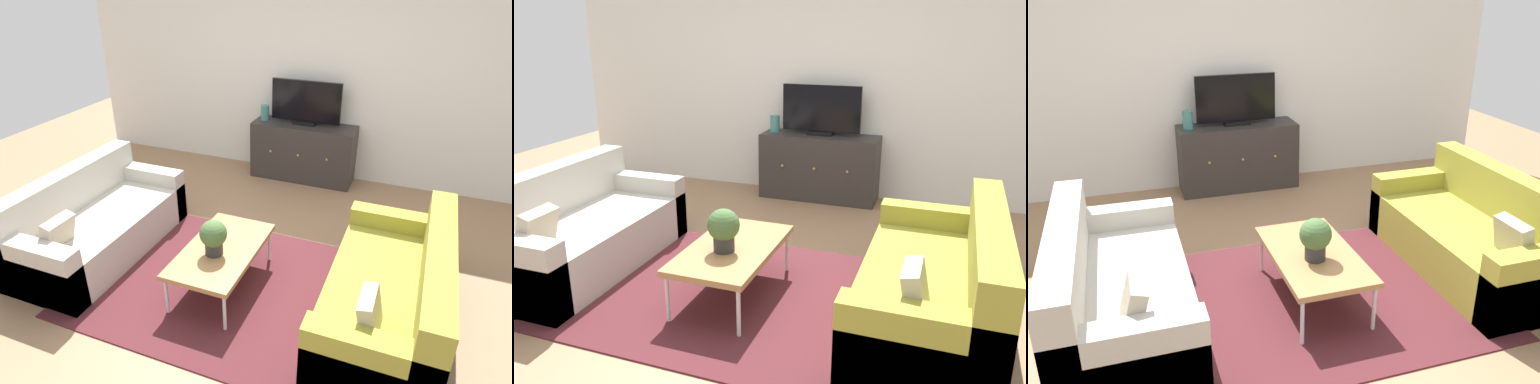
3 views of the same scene
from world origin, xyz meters
TOP-DOWN VIEW (x-y plane):
  - ground_plane at (0.00, 0.00)m, footprint 10.00×10.00m
  - wall_back at (0.00, 2.55)m, footprint 6.40×0.12m
  - area_rug at (0.00, -0.15)m, footprint 2.50×1.90m
  - couch_left_side at (-1.44, -0.10)m, footprint 0.86×1.78m
  - couch_right_side at (1.44, -0.10)m, footprint 0.86×1.78m
  - coffee_table at (-0.02, -0.15)m, footprint 0.59×1.07m
  - potted_plant at (-0.04, -0.25)m, footprint 0.23×0.23m
  - tv_console at (-0.01, 2.27)m, footprint 1.32×0.47m
  - flat_screen_tv at (-0.01, 2.29)m, footprint 0.88×0.16m
  - glass_vase at (-0.55, 2.27)m, footprint 0.11×0.11m

SIDE VIEW (x-z plane):
  - ground_plane at x=0.00m, z-range 0.00..0.00m
  - area_rug at x=0.00m, z-range 0.00..0.01m
  - couch_left_side at x=-1.44m, z-range -0.13..0.68m
  - couch_right_side at x=1.44m, z-range -0.13..0.68m
  - coffee_table at x=-0.02m, z-range 0.17..0.56m
  - tv_console at x=-0.01m, z-range 0.00..0.74m
  - potted_plant at x=-0.04m, z-range 0.41..0.72m
  - glass_vase at x=-0.55m, z-range 0.74..0.93m
  - flat_screen_tv at x=-0.01m, z-range 0.74..1.29m
  - wall_back at x=0.00m, z-range 0.00..2.70m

